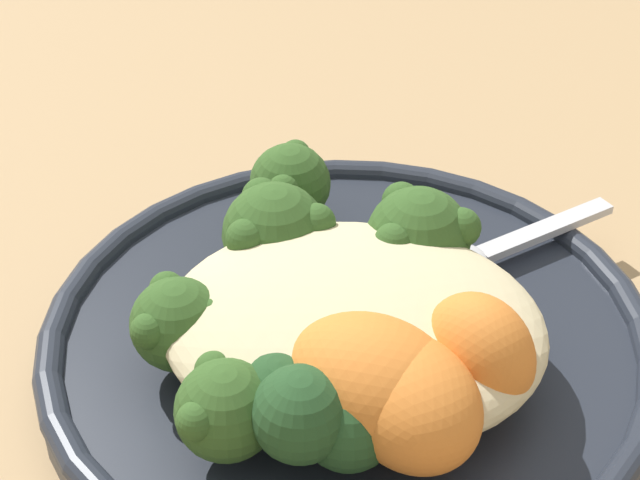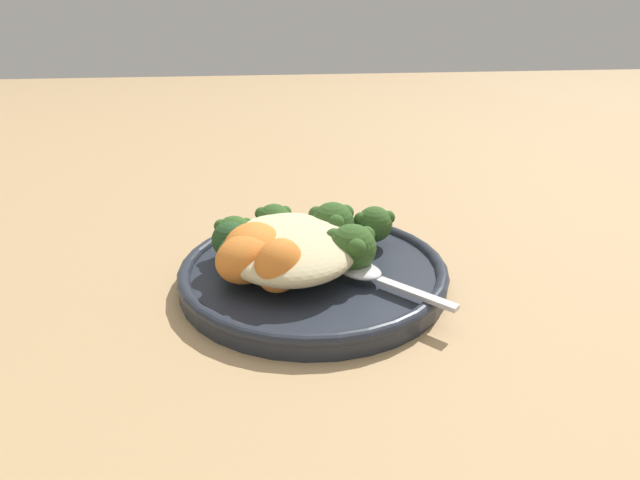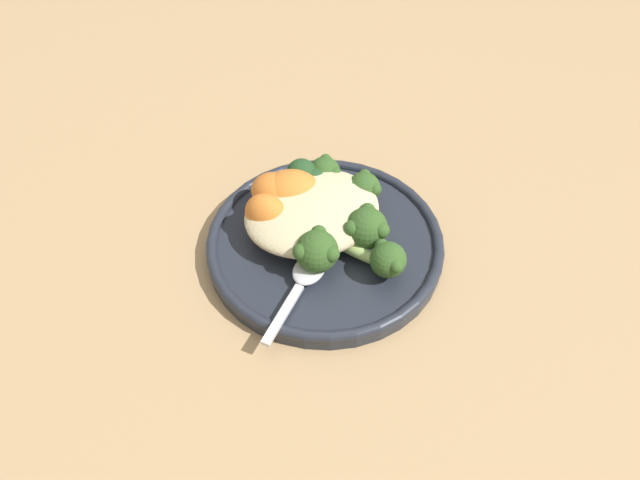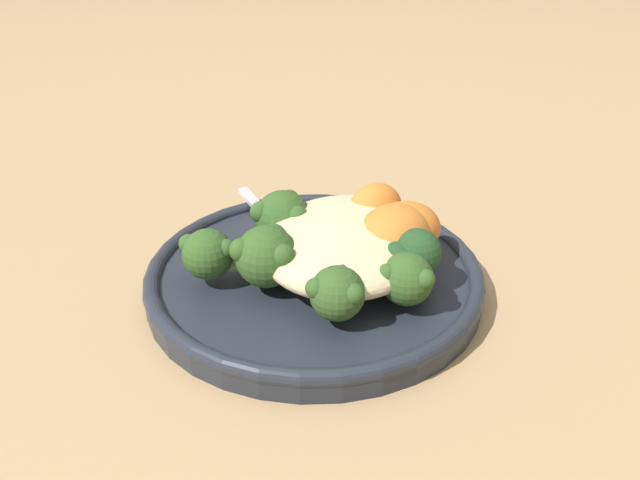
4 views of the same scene
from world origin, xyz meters
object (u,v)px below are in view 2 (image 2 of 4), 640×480
broccoli_stalk_2 (330,227)px  kale_tuft (245,245)px  quinoa_mound (289,246)px  broccoli_stalk_1 (363,230)px  spoon (369,274)px  broccoli_stalk_3 (277,226)px  plate (313,271)px  sweet_potato_chunk_0 (253,249)px  sweet_potato_chunk_2 (279,265)px  broccoli_stalk_0 (348,248)px  sweet_potato_chunk_1 (247,258)px  broccoli_stalk_4 (246,239)px

broccoli_stalk_2 → kale_tuft: (-0.03, 0.08, -0.00)m
quinoa_mound → broccoli_stalk_1: size_ratio=1.29×
spoon → broccoli_stalk_3: bearing=177.0°
plate → quinoa_mound: quinoa_mound is taller
spoon → kale_tuft: bearing=-153.3°
kale_tuft → spoon: (-0.04, -0.11, -0.02)m
broccoli_stalk_1 → kale_tuft: kale_tuft is taller
broccoli_stalk_1 → sweet_potato_chunk_0: sweet_potato_chunk_0 is taller
broccoli_stalk_1 → sweet_potato_chunk_2: (-0.08, 0.09, 0.01)m
kale_tuft → spoon: 0.11m
spoon → sweet_potato_chunk_2: bearing=-124.1°
broccoli_stalk_0 → broccoli_stalk_2: size_ratio=1.15×
plate → sweet_potato_chunk_1: bearing=115.3°
broccoli_stalk_3 → kale_tuft: bearing=133.1°
sweet_potato_chunk_1 → spoon: bearing=-97.1°
broccoli_stalk_1 → broccoli_stalk_3: (0.02, 0.08, 0.00)m
broccoli_stalk_0 → spoon: size_ratio=0.89×
broccoli_stalk_1 → broccoli_stalk_3: same height
plate → sweet_potato_chunk_0: (-0.01, 0.06, 0.03)m
quinoa_mound → broccoli_stalk_4: size_ratio=1.32×
quinoa_mound → kale_tuft: bearing=80.6°
quinoa_mound → broccoli_stalk_2: 0.06m
plate → broccoli_stalk_2: bearing=-34.6°
broccoli_stalk_0 → sweet_potato_chunk_0: (0.01, 0.08, 0.00)m
broccoli_stalk_2 → broccoli_stalk_4: size_ratio=0.71×
broccoli_stalk_4 → kale_tuft: 0.02m
plate → sweet_potato_chunk_1: (-0.03, 0.06, 0.03)m
broccoli_stalk_2 → sweet_potato_chunk_2: (-0.08, 0.06, 0.00)m
broccoli_stalk_3 → sweet_potato_chunk_1: sweet_potato_chunk_1 is taller
plate → broccoli_stalk_1: size_ratio=2.24×
sweet_potato_chunk_2 → broccoli_stalk_4: bearing=18.8°
broccoli_stalk_2 → kale_tuft: bearing=149.6°
broccoli_stalk_1 → kale_tuft: size_ratio=1.86×
broccoli_stalk_4 → spoon: 0.12m
broccoli_stalk_1 → sweet_potato_chunk_1: 0.13m
plate → kale_tuft: kale_tuft is taller
sweet_potato_chunk_0 → sweet_potato_chunk_1: 0.02m
quinoa_mound → broccoli_stalk_0: broccoli_stalk_0 is taller
sweet_potato_chunk_0 → kale_tuft: size_ratio=1.07×
broccoli_stalk_1 → broccoli_stalk_4: 0.12m
broccoli_stalk_0 → kale_tuft: broccoli_stalk_0 is taller
broccoli_stalk_2 → broccoli_stalk_3: bearing=107.7°
sweet_potato_chunk_0 → kale_tuft: sweet_potato_chunk_0 is taller
sweet_potato_chunk_0 → sweet_potato_chunk_1: size_ratio=1.12×
quinoa_mound → sweet_potato_chunk_0: sweet_potato_chunk_0 is taller
plate → kale_tuft: size_ratio=4.16×
sweet_potato_chunk_2 → quinoa_mound: bearing=-15.5°
broccoli_stalk_3 → broccoli_stalk_4: (-0.03, 0.03, -0.00)m
broccoli_stalk_1 → spoon: bearing=-129.1°
broccoli_stalk_3 → sweet_potato_chunk_0: (-0.07, 0.03, 0.01)m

